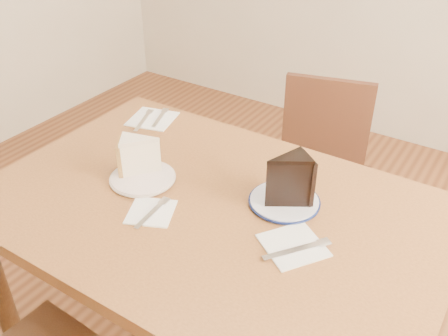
# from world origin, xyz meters

# --- Properties ---
(table) EXTENTS (1.20, 0.80, 0.75)m
(table) POSITION_xyz_m (0.00, 0.00, 0.65)
(table) COLOR #5B3418
(table) RESTS_ON ground
(chair_far) EXTENTS (0.49, 0.49, 0.81)m
(chair_far) POSITION_xyz_m (0.02, 0.70, 0.45)
(chair_far) COLOR black
(chair_far) RESTS_ON ground
(plate_cream) EXTENTS (0.18, 0.18, 0.01)m
(plate_cream) POSITION_xyz_m (-0.22, -0.01, 0.76)
(plate_cream) COLOR silver
(plate_cream) RESTS_ON table
(plate_navy) EXTENTS (0.18, 0.18, 0.01)m
(plate_navy) POSITION_xyz_m (0.16, 0.11, 0.76)
(plate_navy) COLOR silver
(plate_navy) RESTS_ON table
(carrot_cake) EXTENTS (0.13, 0.12, 0.09)m
(carrot_cake) POSITION_xyz_m (-0.24, 0.01, 0.81)
(carrot_cake) COLOR #EEE3C5
(carrot_cake) RESTS_ON plate_cream
(chocolate_cake) EXTENTS (0.13, 0.13, 0.13)m
(chocolate_cake) POSITION_xyz_m (0.16, 0.10, 0.82)
(chocolate_cake) COLOR black
(chocolate_cake) RESTS_ON plate_navy
(napkin_cream) EXTENTS (0.15, 0.15, 0.00)m
(napkin_cream) POSITION_xyz_m (-0.11, -0.11, 0.75)
(napkin_cream) COLOR white
(napkin_cream) RESTS_ON table
(napkin_navy) EXTENTS (0.19, 0.19, 0.00)m
(napkin_navy) POSITION_xyz_m (0.25, -0.03, 0.75)
(napkin_navy) COLOR white
(napkin_navy) RESTS_ON table
(napkin_spare) EXTENTS (0.18, 0.18, 0.00)m
(napkin_spare) POSITION_xyz_m (-0.44, 0.29, 0.75)
(napkin_spare) COLOR white
(napkin_spare) RESTS_ON table
(fork_cream) EXTENTS (0.03, 0.14, 0.00)m
(fork_cream) POSITION_xyz_m (-0.10, -0.12, 0.76)
(fork_cream) COLOR silver
(fork_cream) RESTS_ON napkin_cream
(knife_navy) EXTENTS (0.11, 0.15, 0.00)m
(knife_navy) POSITION_xyz_m (0.27, -0.04, 0.76)
(knife_navy) COLOR silver
(knife_navy) RESTS_ON napkin_navy
(fork_spare) EXTENTS (0.06, 0.14, 0.00)m
(fork_spare) POSITION_xyz_m (-0.41, 0.30, 0.76)
(fork_spare) COLOR silver
(fork_spare) RESTS_ON napkin_spare
(knife_spare) EXTENTS (0.07, 0.15, 0.00)m
(knife_spare) POSITION_xyz_m (-0.45, 0.26, 0.76)
(knife_spare) COLOR silver
(knife_spare) RESTS_ON napkin_spare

